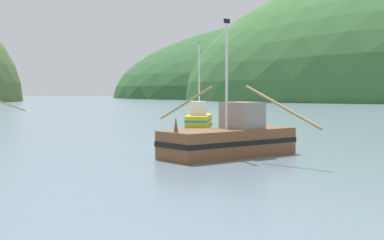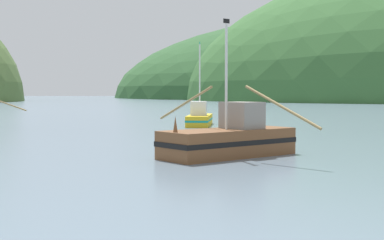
{
  "view_description": "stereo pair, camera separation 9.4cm",
  "coord_description": "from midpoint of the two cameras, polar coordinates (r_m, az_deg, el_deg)",
  "views": [
    {
      "loc": [
        0.33,
        -2.56,
        3.06
      ],
      "look_at": [
        -1.51,
        28.7,
        1.4
      ],
      "focal_mm": 52.41,
      "sensor_mm": 36.0,
      "label": 1
    },
    {
      "loc": [
        0.42,
        -2.55,
        3.06
      ],
      "look_at": [
        -1.51,
        28.7,
        1.4
      ],
      "focal_mm": 52.41,
      "sensor_mm": 36.0,
      "label": 2
    }
  ],
  "objects": [
    {
      "name": "fishing_boat_brown",
      "position": [
        25.99,
        3.96,
        -1.95
      ],
      "size": [
        7.28,
        8.07,
        6.32
      ],
      "rotation": [
        0.0,
        0.0,
        3.87
      ],
      "color": "brown",
      "rests_on": "ground"
    },
    {
      "name": "hill_mid_left",
      "position": [
        248.91,
        17.68,
        2.19
      ],
      "size": [
        216.14,
        172.91,
        69.76
      ],
      "primitive_type": "ellipsoid",
      "color": "#2D562D",
      "rests_on": "ground"
    },
    {
      "name": "fishing_boat_yellow",
      "position": [
        48.55,
        0.82,
        0.19
      ],
      "size": [
        2.09,
        6.53,
        7.26
      ],
      "rotation": [
        0.0,
        0.0,
        1.54
      ],
      "color": "gold",
      "rests_on": "ground"
    }
  ]
}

